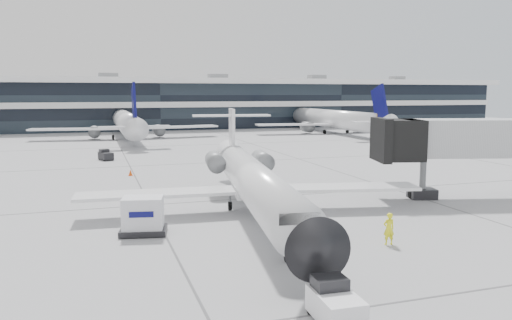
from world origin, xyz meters
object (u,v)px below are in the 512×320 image
object	(u,v)px
ramp_worker	(389,229)
cargo_uld	(143,216)
baggage_tug	(335,304)
regional_jet	(253,180)

from	to	relation	value
ramp_worker	cargo_uld	size ratio (longest dim) A/B	0.60
baggage_tug	cargo_uld	world-z (taller)	cargo_uld
baggage_tug	ramp_worker	bearing A→B (deg)	49.00
baggage_tug	regional_jet	bearing A→B (deg)	84.91
regional_jet	baggage_tug	world-z (taller)	regional_jet
regional_jet	ramp_worker	bearing A→B (deg)	-53.70
ramp_worker	baggage_tug	size ratio (longest dim) A/B	0.73
ramp_worker	cargo_uld	bearing A→B (deg)	-23.27
regional_jet	baggage_tug	size ratio (longest dim) A/B	12.00
regional_jet	baggage_tug	xyz separation A→B (m)	(-2.15, -16.11, -1.60)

